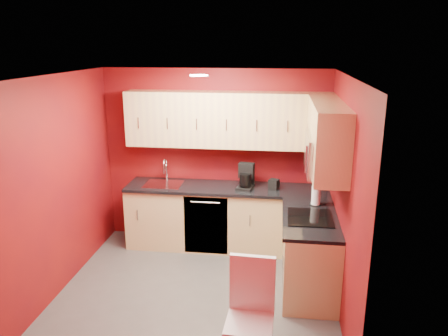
% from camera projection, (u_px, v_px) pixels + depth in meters
% --- Properties ---
extents(floor, '(3.20, 3.20, 0.00)m').
position_uv_depth(floor, '(197.00, 290.00, 5.19)').
color(floor, '#484543').
rests_on(floor, ground).
extents(ceiling, '(3.20, 3.20, 0.00)m').
position_uv_depth(ceiling, '(193.00, 76.00, 4.50)').
color(ceiling, white).
rests_on(ceiling, wall_back).
extents(wall_back, '(3.20, 0.00, 3.20)m').
position_uv_depth(wall_back, '(216.00, 157.00, 6.27)').
color(wall_back, maroon).
rests_on(wall_back, floor).
extents(wall_front, '(3.20, 0.00, 3.20)m').
position_uv_depth(wall_front, '(159.00, 252.00, 3.41)').
color(wall_front, maroon).
rests_on(wall_front, floor).
extents(wall_left, '(0.00, 3.00, 3.00)m').
position_uv_depth(wall_left, '(60.00, 185.00, 5.04)').
color(wall_left, maroon).
rests_on(wall_left, floor).
extents(wall_right, '(0.00, 3.00, 3.00)m').
position_uv_depth(wall_right, '(343.00, 197.00, 4.64)').
color(wall_right, maroon).
rests_on(wall_right, floor).
extents(base_cabinets_back, '(2.80, 0.60, 0.87)m').
position_uv_depth(base_cabinets_back, '(227.00, 218.00, 6.18)').
color(base_cabinets_back, tan).
rests_on(base_cabinets_back, floor).
extents(base_cabinets_right, '(0.60, 1.30, 0.87)m').
position_uv_depth(base_cabinets_right, '(309.00, 254.00, 5.14)').
color(base_cabinets_right, tan).
rests_on(base_cabinets_right, floor).
extents(countertop_back, '(2.80, 0.63, 0.04)m').
position_uv_depth(countertop_back, '(227.00, 188.00, 6.05)').
color(countertop_back, black).
rests_on(countertop_back, base_cabinets_back).
extents(countertop_right, '(0.63, 1.27, 0.04)m').
position_uv_depth(countertop_right, '(310.00, 218.00, 5.00)').
color(countertop_right, black).
rests_on(countertop_right, base_cabinets_right).
extents(upper_cabinets_back, '(2.80, 0.35, 0.75)m').
position_uv_depth(upper_cabinets_back, '(228.00, 120.00, 5.92)').
color(upper_cabinets_back, tan).
rests_on(upper_cabinets_back, wall_back).
extents(upper_cabinets_right, '(0.35, 1.55, 0.75)m').
position_uv_depth(upper_cabinets_right, '(326.00, 130.00, 4.91)').
color(upper_cabinets_right, tan).
rests_on(upper_cabinets_right, wall_right).
extents(microwave, '(0.42, 0.76, 0.42)m').
position_uv_depth(microwave, '(324.00, 154.00, 4.74)').
color(microwave, silver).
rests_on(microwave, upper_cabinets_right).
extents(cooktop, '(0.50, 0.55, 0.01)m').
position_uv_depth(cooktop, '(310.00, 218.00, 4.96)').
color(cooktop, black).
rests_on(cooktop, countertop_right).
extents(sink, '(0.52, 0.42, 0.35)m').
position_uv_depth(sink, '(164.00, 182.00, 6.16)').
color(sink, silver).
rests_on(sink, countertop_back).
extents(dishwasher_front, '(0.60, 0.02, 0.82)m').
position_uv_depth(dishwasher_front, '(206.00, 225.00, 5.94)').
color(dishwasher_front, black).
rests_on(dishwasher_front, base_cabinets_back).
extents(downlight, '(0.20, 0.20, 0.01)m').
position_uv_depth(downlight, '(199.00, 75.00, 4.79)').
color(downlight, white).
rests_on(downlight, ceiling).
extents(coffee_maker, '(0.25, 0.31, 0.34)m').
position_uv_depth(coffee_maker, '(245.00, 177.00, 5.92)').
color(coffee_maker, black).
rests_on(coffee_maker, countertop_back).
extents(napkin_holder, '(0.16, 0.16, 0.13)m').
position_uv_depth(napkin_holder, '(274.00, 184.00, 5.94)').
color(napkin_holder, black).
rests_on(napkin_holder, countertop_back).
extents(paper_towel, '(0.19, 0.19, 0.25)m').
position_uv_depth(paper_towel, '(316.00, 195.00, 5.33)').
color(paper_towel, silver).
rests_on(paper_towel, countertop_right).
extents(dining_chair, '(0.43, 0.45, 1.02)m').
position_uv_depth(dining_chair, '(249.00, 318.00, 3.81)').
color(dining_chair, silver).
rests_on(dining_chair, floor).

